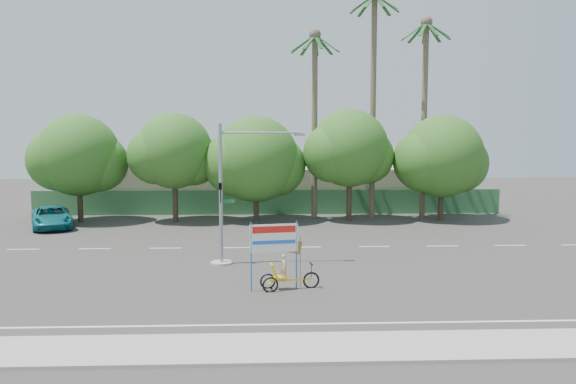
{
  "coord_description": "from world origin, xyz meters",
  "views": [
    {
      "loc": [
        -0.26,
        -23.74,
        6.43
      ],
      "look_at": [
        0.88,
        5.06,
        3.5
      ],
      "focal_mm": 35.0,
      "sensor_mm": 36.0,
      "label": 1
    }
  ],
  "objects": [
    {
      "name": "trike_billboard",
      "position": [
        0.34,
        -0.84,
        1.17
      ],
      "size": [
        2.94,
        0.94,
        2.92
      ],
      "rotation": [
        0.0,
        0.0,
        0.17
      ],
      "color": "black",
      "rests_on": "ground"
    },
    {
      "name": "sidewalk_near",
      "position": [
        0.0,
        -7.5,
        0.06
      ],
      "size": [
        50.0,
        2.4,
        0.12
      ],
      "primitive_type": "cube",
      "color": "gray",
      "rests_on": "ground"
    },
    {
      "name": "tree_left",
      "position": [
        -7.05,
        18.0,
        5.06
      ],
      "size": [
        6.66,
        5.6,
        8.07
      ],
      "color": "#473828",
      "rests_on": "ground"
    },
    {
      "name": "tree_far_left",
      "position": [
        -14.05,
        18.0,
        4.76
      ],
      "size": [
        7.14,
        6.0,
        7.96
      ],
      "color": "#473828",
      "rests_on": "ground"
    },
    {
      "name": "pickup_truck",
      "position": [
        -15.14,
        15.39,
        0.76
      ],
      "size": [
        4.44,
        5.99,
        1.51
      ],
      "primitive_type": "imported",
      "rotation": [
        0.0,
        0.0,
        0.4
      ],
      "color": "#106975",
      "rests_on": "ground"
    },
    {
      "name": "traffic_signal",
      "position": [
        -2.2,
        3.98,
        2.92
      ],
      "size": [
        4.72,
        1.1,
        7.0
      ],
      "color": "gray",
      "rests_on": "ground"
    },
    {
      "name": "palm_short",
      "position": [
        3.5,
        19.5,
        8.86
      ],
      "size": [
        3.73,
        3.79,
        14.45
      ],
      "color": "#70604C",
      "rests_on": "ground"
    },
    {
      "name": "palm_mid",
      "position": [
        12.0,
        19.5,
        9.4
      ],
      "size": [
        3.73,
        3.79,
        15.45
      ],
      "color": "#70604C",
      "rests_on": "ground"
    },
    {
      "name": "building_right",
      "position": [
        8.0,
        26.0,
        1.8
      ],
      "size": [
        14.0,
        8.0,
        3.6
      ],
      "primitive_type": "cube",
      "color": "#B7AF91",
      "rests_on": "ground"
    },
    {
      "name": "fence",
      "position": [
        0.0,
        21.5,
        1.0
      ],
      "size": [
        38.0,
        0.08,
        2.0
      ],
      "primitive_type": "cube",
      "color": "#336B3D",
      "rests_on": "ground"
    },
    {
      "name": "tree_far_right",
      "position": [
        12.95,
        18.0,
        4.64
      ],
      "size": [
        7.38,
        6.2,
        7.94
      ],
      "color": "#473828",
      "rests_on": "ground"
    },
    {
      "name": "tree_right",
      "position": [
        5.95,
        18.0,
        5.24
      ],
      "size": [
        6.9,
        5.8,
        8.36
      ],
      "color": "#473828",
      "rests_on": "ground"
    },
    {
      "name": "ground",
      "position": [
        0.0,
        0.0,
        0.0
      ],
      "size": [
        120.0,
        120.0,
        0.0
      ],
      "primitive_type": "plane",
      "color": "#33302D",
      "rests_on": "ground"
    },
    {
      "name": "palm_tall",
      "position": [
        8.0,
        19.5,
        10.46
      ],
      "size": [
        3.73,
        3.79,
        17.45
      ],
      "color": "#70604C",
      "rests_on": "ground"
    },
    {
      "name": "building_left",
      "position": [
        -10.0,
        26.0,
        2.0
      ],
      "size": [
        12.0,
        8.0,
        4.0
      ],
      "primitive_type": "cube",
      "color": "#B7AF91",
      "rests_on": "ground"
    },
    {
      "name": "tree_center",
      "position": [
        -1.05,
        18.0,
        4.47
      ],
      "size": [
        7.62,
        6.4,
        7.85
      ],
      "color": "#473828",
      "rests_on": "ground"
    }
  ]
}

